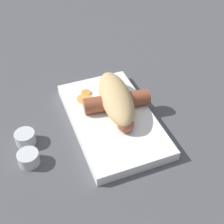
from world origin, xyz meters
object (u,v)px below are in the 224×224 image
Objects in this scene: food_tray at (112,119)px; bread_roll at (116,98)px; condiment_cup_near at (25,138)px; sausage at (117,101)px; condiment_cup_far at (29,159)px.

bread_roll reaches higher than food_tray.
food_tray is at bearing 86.70° from condiment_cup_near.
condiment_cup_near is at bearing -93.30° from food_tray.
sausage is 0.21m from condiment_cup_far.
bread_roll is 0.21m from condiment_cup_far.
food_tray is 1.61× the size of sausage.
sausage is (0.00, 0.00, -0.01)m from bread_roll.
condiment_cup_near is at bearing 176.70° from condiment_cup_far.
condiment_cup_near is at bearing -86.50° from bread_roll.
condiment_cup_far is (0.06, -0.20, -0.03)m from sausage.
food_tray is at bearing 103.39° from condiment_cup_far.
bread_roll reaches higher than sausage.
condiment_cup_near is at bearing -87.06° from sausage.
sausage is at bearing 107.63° from condiment_cup_far.
condiment_cup_far is (0.07, -0.20, -0.04)m from bread_roll.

